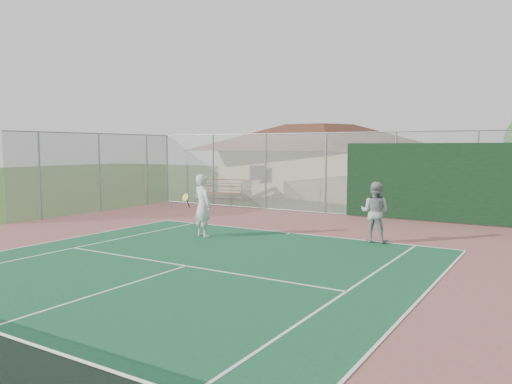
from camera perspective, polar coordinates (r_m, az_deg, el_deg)
back_fence at (r=20.61m, az=15.89°, el=1.55°), size 20.08×0.11×3.53m
side_fence_left at (r=23.42m, az=-17.45°, el=2.12°), size 0.08×9.00×3.50m
clubhouse at (r=30.98m, az=7.23°, el=4.55°), size 13.27×10.34×5.09m
bleachers at (r=28.13m, az=-3.52°, el=0.42°), size 3.28×2.35×1.08m
player_white_front at (r=16.07m, az=-6.15°, el=-1.60°), size 1.05×0.80×2.01m
player_grey_back at (r=15.51m, az=13.42°, el=-2.31°), size 0.89×0.69×1.83m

